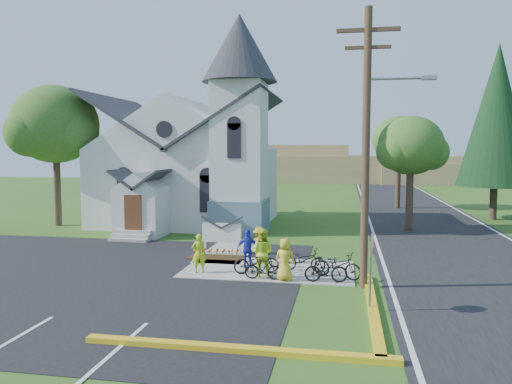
% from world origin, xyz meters
% --- Properties ---
extents(ground, '(120.00, 120.00, 0.00)m').
position_xyz_m(ground, '(0.00, 0.00, 0.00)').
color(ground, '#315B1A').
rests_on(ground, ground).
extents(parking_lot, '(20.00, 16.00, 0.02)m').
position_xyz_m(parking_lot, '(-7.00, -2.00, 0.01)').
color(parking_lot, black).
rests_on(parking_lot, ground).
extents(road, '(8.00, 90.00, 0.02)m').
position_xyz_m(road, '(10.00, 15.00, 0.01)').
color(road, black).
rests_on(road, ground).
extents(sidewalk, '(7.00, 4.00, 0.05)m').
position_xyz_m(sidewalk, '(1.50, 0.50, 0.03)').
color(sidewalk, '#9D978E').
rests_on(sidewalk, ground).
extents(church, '(12.35, 12.00, 13.00)m').
position_xyz_m(church, '(-5.48, 12.48, 5.25)').
color(church, silver).
rests_on(church, ground).
extents(church_sign, '(2.20, 0.40, 1.70)m').
position_xyz_m(church_sign, '(-1.20, 3.20, 1.03)').
color(church_sign, '#9D978E').
rests_on(church_sign, ground).
extents(flower_bed, '(2.60, 1.10, 0.07)m').
position_xyz_m(flower_bed, '(-1.20, 2.30, 0.04)').
color(flower_bed, '#35200E').
rests_on(flower_bed, ground).
extents(utility_pole, '(3.45, 0.28, 10.00)m').
position_xyz_m(utility_pole, '(5.36, -1.50, 5.40)').
color(utility_pole, '#412D20').
rests_on(utility_pole, ground).
extents(stop_sign, '(0.11, 0.76, 2.48)m').
position_xyz_m(stop_sign, '(5.43, -4.20, 1.78)').
color(stop_sign, gray).
rests_on(stop_sign, ground).
extents(tree_lot_corner, '(5.60, 5.60, 9.15)m').
position_xyz_m(tree_lot_corner, '(-14.00, 10.00, 6.60)').
color(tree_lot_corner, '#34231C').
rests_on(tree_lot_corner, ground).
extents(tree_road_near, '(4.00, 4.00, 7.05)m').
position_xyz_m(tree_road_near, '(8.50, 12.00, 5.21)').
color(tree_road_near, '#34231C').
rests_on(tree_road_near, ground).
extents(tree_road_mid, '(4.40, 4.40, 7.80)m').
position_xyz_m(tree_road_mid, '(9.00, 24.00, 5.78)').
color(tree_road_mid, '#34231C').
rests_on(tree_road_mid, ground).
extents(conifer, '(5.20, 5.20, 12.40)m').
position_xyz_m(conifer, '(15.00, 18.00, 7.39)').
color(conifer, '#34231C').
rests_on(conifer, ground).
extents(distant_hills, '(61.00, 10.00, 5.60)m').
position_xyz_m(distant_hills, '(3.36, 56.33, 2.17)').
color(distant_hills, olive).
rests_on(distant_hills, ground).
extents(cyclist_0, '(0.68, 0.56, 1.59)m').
position_xyz_m(cyclist_0, '(-1.19, -0.61, 0.84)').
color(cyclist_0, '#A8CF18').
rests_on(cyclist_0, sidewalk).
extents(bike_0, '(1.95, 1.24, 0.97)m').
position_xyz_m(bike_0, '(1.12, -0.35, 0.53)').
color(bike_0, black).
rests_on(bike_0, sidewalk).
extents(cyclist_1, '(1.02, 0.84, 1.91)m').
position_xyz_m(cyclist_1, '(1.42, -0.76, 1.01)').
color(cyclist_1, '#B8E52A').
rests_on(cyclist_1, sidewalk).
extents(bike_1, '(1.47, 0.43, 0.88)m').
position_xyz_m(bike_1, '(1.54, -1.20, 0.49)').
color(bike_1, black).
rests_on(bike_1, sidewalk).
extents(cyclist_2, '(1.00, 0.52, 1.62)m').
position_xyz_m(cyclist_2, '(0.61, 0.53, 0.86)').
color(cyclist_2, '#2429B7').
rests_on(cyclist_2, sidewalk).
extents(bike_2, '(1.89, 0.87, 0.96)m').
position_xyz_m(bike_2, '(2.96, 0.37, 0.53)').
color(bike_2, black).
rests_on(bike_2, sidewalk).
extents(cyclist_3, '(1.12, 0.77, 1.59)m').
position_xyz_m(cyclist_3, '(0.92, 1.49, 0.85)').
color(cyclist_3, orange).
rests_on(cyclist_3, sidewalk).
extents(bike_3, '(1.64, 0.57, 0.97)m').
position_xyz_m(bike_3, '(3.93, -1.20, 0.54)').
color(bike_3, black).
rests_on(bike_3, sidewalk).
extents(cyclist_4, '(0.88, 0.65, 1.63)m').
position_xyz_m(cyclist_4, '(2.38, -1.20, 0.86)').
color(cyclist_4, gold).
rests_on(cyclist_4, sidewalk).
extents(bike_4, '(2.08, 1.37, 1.03)m').
position_xyz_m(bike_4, '(4.33, -0.51, 0.57)').
color(bike_4, black).
rests_on(bike_4, sidewalk).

